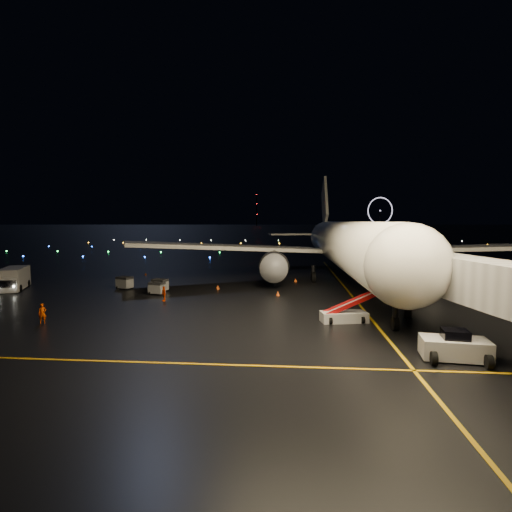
% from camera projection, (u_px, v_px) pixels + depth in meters
% --- Properties ---
extents(ground, '(2000.00, 2000.00, 0.00)m').
position_uv_depth(ground, '(284.00, 232.00, 332.97)').
color(ground, black).
rests_on(ground, ground).
extents(lane_centre, '(0.25, 80.00, 0.02)m').
position_uv_depth(lane_centre, '(351.00, 295.00, 49.07)').
color(lane_centre, '#D29807').
rests_on(lane_centre, ground).
extents(lane_cross, '(60.00, 0.25, 0.02)m').
position_uv_depth(lane_cross, '(143.00, 362.00, 25.69)').
color(lane_cross, '#D29807').
rests_on(lane_cross, ground).
extents(airliner, '(67.29, 64.07, 18.67)m').
position_uv_depth(airliner, '(343.00, 219.00, 60.82)').
color(airliner, white).
rests_on(airliner, ground).
extents(pushback_tug, '(4.39, 2.66, 1.98)m').
position_uv_depth(pushback_tug, '(455.00, 345.00, 26.19)').
color(pushback_tug, silver).
rests_on(pushback_tug, ground).
extents(belt_loader, '(6.26, 2.74, 2.94)m').
position_uv_depth(belt_loader, '(344.00, 306.00, 35.88)').
color(belt_loader, silver).
rests_on(belt_loader, ground).
extents(service_truck, '(5.37, 8.41, 2.96)m').
position_uv_depth(service_truck, '(14.00, 278.00, 52.90)').
color(service_truck, silver).
rests_on(service_truck, ground).
extents(crew_a, '(0.77, 0.69, 1.77)m').
position_uv_depth(crew_a, '(42.00, 313.00, 35.45)').
color(crew_a, '#F44300').
rests_on(crew_a, ground).
extents(crew_c, '(0.94, 1.05, 1.72)m').
position_uv_depth(crew_c, '(164.00, 294.00, 45.26)').
color(crew_c, '#F44300').
rests_on(crew_c, ground).
extents(safety_cone_0, '(0.51, 0.51, 0.55)m').
position_uv_depth(safety_cone_0, '(278.00, 293.00, 48.61)').
color(safety_cone_0, '#E75414').
rests_on(safety_cone_0, ground).
extents(safety_cone_1, '(0.61, 0.61, 0.56)m').
position_uv_depth(safety_cone_1, '(295.00, 280.00, 59.50)').
color(safety_cone_1, '#E75414').
rests_on(safety_cone_1, ground).
extents(safety_cone_2, '(0.60, 0.60, 0.53)m').
position_uv_depth(safety_cone_2, '(218.00, 287.00, 53.24)').
color(safety_cone_2, '#E75414').
rests_on(safety_cone_2, ground).
extents(safety_cone_3, '(0.47, 0.47, 0.44)m').
position_uv_depth(safety_cone_3, '(146.00, 274.00, 66.74)').
color(safety_cone_3, '#E75414').
rests_on(safety_cone_3, ground).
extents(ferris_wheel, '(49.33, 16.80, 52.00)m').
position_uv_depth(ferris_wheel, '(380.00, 212.00, 733.30)').
color(ferris_wheel, black).
rests_on(ferris_wheel, ground).
extents(radio_mast, '(1.80, 1.80, 64.00)m').
position_uv_depth(radio_mast, '(257.00, 209.00, 771.96)').
color(radio_mast, black).
rests_on(radio_mast, ground).
extents(taxiway_lights, '(164.00, 92.00, 0.36)m').
position_uv_depth(taxiway_lights, '(277.00, 246.00, 140.39)').
color(taxiway_lights, black).
rests_on(taxiway_lights, ground).
extents(baggage_cart_0, '(2.20, 1.86, 1.58)m').
position_uv_depth(baggage_cart_0, '(160.00, 285.00, 51.66)').
color(baggage_cart_0, gray).
rests_on(baggage_cart_0, ground).
extents(baggage_cart_1, '(2.04, 1.66, 1.51)m').
position_uv_depth(baggage_cart_1, '(157.00, 288.00, 49.37)').
color(baggage_cart_1, gray).
rests_on(baggage_cart_1, ground).
extents(baggage_cart_2, '(2.32, 2.00, 1.66)m').
position_uv_depth(baggage_cart_2, '(125.00, 283.00, 53.34)').
color(baggage_cart_2, gray).
rests_on(baggage_cart_2, ground).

